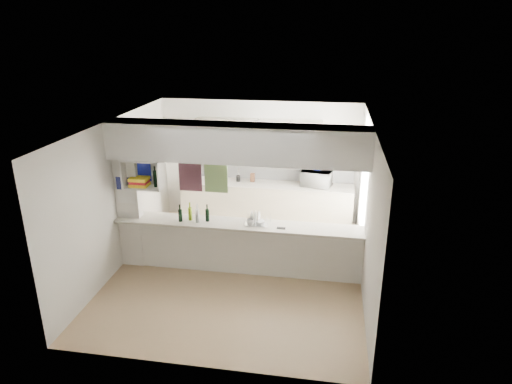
% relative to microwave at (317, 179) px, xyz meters
% --- Properties ---
extents(floor, '(4.80, 4.80, 0.00)m').
position_rel_microwave_xyz_m(floor, '(-1.23, -2.11, -1.08)').
color(floor, tan).
rests_on(floor, ground).
extents(ceiling, '(4.80, 4.80, 0.00)m').
position_rel_microwave_xyz_m(ceiling, '(-1.23, -2.11, 1.52)').
color(ceiling, white).
rests_on(ceiling, wall_back).
extents(wall_back, '(4.20, 0.00, 4.20)m').
position_rel_microwave_xyz_m(wall_back, '(-1.23, 0.29, 0.22)').
color(wall_back, silver).
rests_on(wall_back, floor).
extents(wall_left, '(0.00, 4.80, 4.80)m').
position_rel_microwave_xyz_m(wall_left, '(-3.33, -2.11, 0.22)').
color(wall_left, silver).
rests_on(wall_left, floor).
extents(wall_right, '(0.00, 4.80, 4.80)m').
position_rel_microwave_xyz_m(wall_right, '(0.87, -2.11, 0.22)').
color(wall_right, silver).
rests_on(wall_right, floor).
extents(servery_partition, '(4.20, 0.50, 2.60)m').
position_rel_microwave_xyz_m(servery_partition, '(-1.41, -2.11, 0.57)').
color(servery_partition, silver).
rests_on(servery_partition, floor).
extents(cubby_shelf, '(0.65, 0.35, 0.50)m').
position_rel_microwave_xyz_m(cubby_shelf, '(-2.80, -2.18, 0.63)').
color(cubby_shelf, white).
rests_on(cubby_shelf, bulkhead).
extents(kitchen_run, '(3.60, 0.63, 2.24)m').
position_rel_microwave_xyz_m(kitchen_run, '(-1.07, 0.03, -0.26)').
color(kitchen_run, beige).
rests_on(kitchen_run, floor).
extents(microwave, '(0.67, 0.53, 0.33)m').
position_rel_microwave_xyz_m(microwave, '(0.00, 0.00, 0.00)').
color(microwave, white).
rests_on(microwave, bench_top).
extents(bowl, '(0.22, 0.22, 0.05)m').
position_rel_microwave_xyz_m(bowl, '(-0.00, 0.04, 0.19)').
color(bowl, '#0E19A0').
rests_on(bowl, microwave).
extents(dish_rack, '(0.43, 0.33, 0.22)m').
position_rel_microwave_xyz_m(dish_rack, '(-0.90, -2.06, -0.08)').
color(dish_rack, silver).
rests_on(dish_rack, breakfast_bar).
extents(cup, '(0.17, 0.17, 0.10)m').
position_rel_microwave_xyz_m(cup, '(-1.00, -2.18, -0.10)').
color(cup, white).
rests_on(cup, dish_rack).
extents(wine_bottles, '(0.52, 0.15, 0.33)m').
position_rel_microwave_xyz_m(wine_bottles, '(-1.97, -2.15, -0.05)').
color(wine_bottles, black).
rests_on(wine_bottles, breakfast_bar).
extents(plastic_tubs, '(0.49, 0.18, 0.07)m').
position_rel_microwave_xyz_m(plastic_tubs, '(-0.81, -2.13, -0.13)').
color(plastic_tubs, silver).
rests_on(plastic_tubs, breakfast_bar).
extents(utensil_jar, '(0.09, 0.09, 0.13)m').
position_rel_microwave_xyz_m(utensil_jar, '(-1.65, 0.04, -0.10)').
color(utensil_jar, black).
rests_on(utensil_jar, bench_top).
extents(knife_block, '(0.09, 0.08, 0.18)m').
position_rel_microwave_xyz_m(knife_block, '(-1.35, 0.07, -0.07)').
color(knife_block, '#502F1B').
rests_on(knife_block, bench_top).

